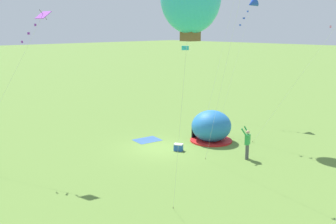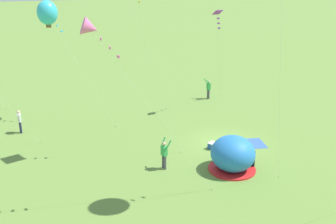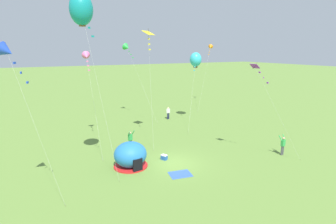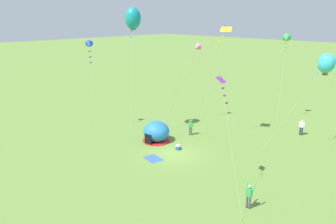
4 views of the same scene
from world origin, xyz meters
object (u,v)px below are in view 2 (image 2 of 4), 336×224
(popup_tent, at_px, (233,154))
(person_center_field, at_px, (20,120))
(kite_purple, at_px, (218,17))
(kite_pink, at_px, (90,28))
(kite_cyan, at_px, (47,13))
(person_flying_kite, at_px, (208,88))
(person_arms_raised, at_px, (164,153))
(cooler_box, at_px, (212,145))

(popup_tent, xyz_separation_m, person_center_field, (9.84, 12.11, -0.03))
(person_center_field, relative_size, kite_purple, 0.20)
(kite_pink, bearing_deg, kite_cyan, 5.86)
(kite_cyan, xyz_separation_m, kite_purple, (-2.24, -12.77, -0.53))
(person_flying_kite, distance_m, kite_cyan, 15.35)
(person_arms_raised, relative_size, person_center_field, 1.10)
(popup_tent, distance_m, cooler_box, 3.17)
(popup_tent, distance_m, kite_cyan, 17.14)
(popup_tent, height_order, kite_pink, kite_pink)
(popup_tent, height_order, person_center_field, popup_tent)
(kite_cyan, xyz_separation_m, kite_pink, (-13.87, -1.42, 0.58))
(person_arms_raised, bearing_deg, kite_purple, -39.25)
(popup_tent, bearing_deg, kite_cyan, 37.14)
(person_flying_kite, xyz_separation_m, kite_pink, (-14.67, 12.09, 7.81))
(popup_tent, distance_m, kite_pink, 11.25)
(kite_pink, bearing_deg, person_flying_kite, -39.50)
(kite_cyan, bearing_deg, person_flying_kite, -86.64)
(person_flying_kite, bearing_deg, popup_tent, 162.59)
(cooler_box, bearing_deg, kite_purple, -25.19)
(person_flying_kite, bearing_deg, kite_cyan, 93.36)
(person_center_field, distance_m, kite_pink, 14.39)
(person_arms_raised, relative_size, kite_pink, 0.20)
(popup_tent, bearing_deg, person_center_field, 50.89)
(person_center_field, bearing_deg, kite_cyan, -47.00)
(popup_tent, xyz_separation_m, kite_pink, (-1.49, 7.96, 7.81))
(popup_tent, distance_m, person_center_field, 15.60)
(cooler_box, bearing_deg, kite_cyan, 45.39)
(person_center_field, xyz_separation_m, kite_pink, (-11.33, -4.15, 7.84))
(person_arms_raised, relative_size, person_flying_kite, 1.00)
(person_arms_raised, distance_m, person_center_field, 11.89)
(cooler_box, height_order, person_arms_raised, person_arms_raised)
(popup_tent, relative_size, person_arms_raised, 1.49)
(cooler_box, relative_size, person_center_field, 0.37)
(person_flying_kite, bearing_deg, kite_purple, 166.21)
(person_center_field, distance_m, kite_cyan, 8.16)
(person_arms_raised, distance_m, kite_pink, 9.29)
(person_flying_kite, xyz_separation_m, person_center_field, (-3.34, 16.24, -0.03))
(cooler_box, distance_m, kite_pink, 12.60)
(popup_tent, relative_size, kite_pink, 0.30)
(person_arms_raised, height_order, kite_pink, kite_pink)
(popup_tent, relative_size, kite_cyan, 0.31)
(cooler_box, relative_size, kite_cyan, 0.07)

